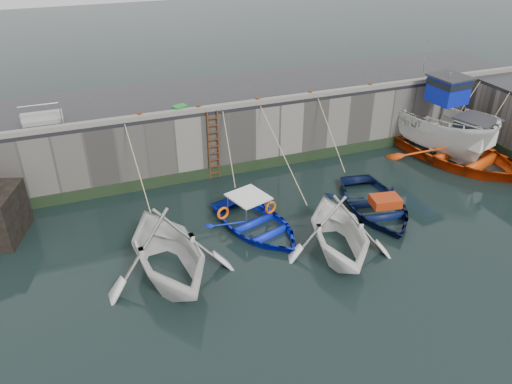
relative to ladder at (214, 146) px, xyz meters
name	(u,v)px	position (x,y,z in m)	size (l,w,h in m)	color
ground	(370,308)	(2.00, -9.91, -1.59)	(120.00, 120.00, 0.00)	black
quay_back	(237,121)	(2.00, 2.59, -0.09)	(30.00, 5.00, 3.00)	slate
road_back	(237,90)	(2.00, 2.59, 1.49)	(30.00, 5.00, 0.16)	black
kerb_back	(254,102)	(2.00, 0.24, 1.67)	(30.00, 0.30, 0.20)	slate
algae_back	(256,165)	(2.00, 0.05, -1.34)	(30.00, 0.08, 0.50)	black
ladder	(214,146)	(0.00, 0.00, 0.00)	(0.51, 0.08, 3.20)	#3F1E0F
boat_near_white	(170,275)	(-3.45, -6.12, -1.59)	(4.51, 5.22, 2.75)	silver
boat_near_white_rope	(147,211)	(-3.45, -1.77, -1.59)	(0.04, 4.53, 3.10)	tan
boat_near_blue	(257,229)	(0.28, -4.59, -1.59)	(3.21, 4.50, 0.93)	#0D22C9
boat_near_blue_rope	(228,186)	(0.28, -1.00, -1.59)	(0.04, 3.39, 3.10)	tan
boat_near_blacktrim	(337,251)	(2.48, -6.94, -1.59)	(3.98, 4.62, 2.43)	white
boat_near_blacktrim_rope	(284,190)	(2.48, -2.18, -1.59)	(0.04, 5.22, 3.10)	tan
boat_near_navy	(375,210)	(5.29, -5.00, -1.59)	(3.45, 4.83, 1.00)	#091338
boat_near_navy_rope	(330,170)	(5.29, -1.21, -1.59)	(0.04, 3.67, 3.10)	tan
boat_far_white	(432,125)	(11.24, -0.71, -0.36)	(3.64, 7.90, 5.95)	white
boat_far_orange	(459,152)	(11.51, -2.58, -1.13)	(6.89, 8.19, 4.45)	#D9400B
fish_crate	(180,109)	(-1.26, 0.54, 1.71)	(0.57, 0.37, 0.28)	#157824
railing	(42,118)	(-6.75, 1.33, 1.77)	(1.60, 1.05, 1.00)	#A5A8AD
bollard_a	(140,116)	(-3.00, 0.34, 1.71)	(0.18, 0.18, 0.28)	#3F1E0F
bollard_b	(198,108)	(-0.50, 0.34, 1.71)	(0.18, 0.18, 0.28)	#3F1E0F
bollard_c	(257,100)	(2.20, 0.34, 1.71)	(0.18, 0.18, 0.28)	#3F1E0F
bollard_d	(310,94)	(4.80, 0.34, 1.71)	(0.18, 0.18, 0.28)	#3F1E0F
bollard_e	(370,86)	(8.00, 0.34, 1.71)	(0.18, 0.18, 0.28)	#3F1E0F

